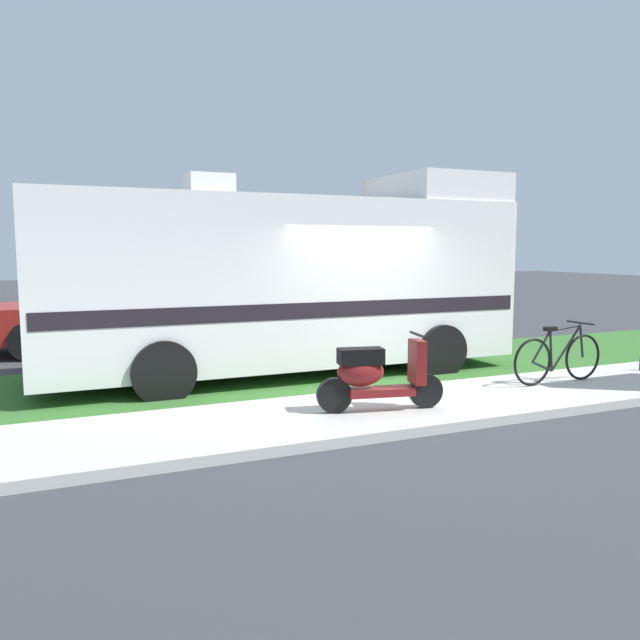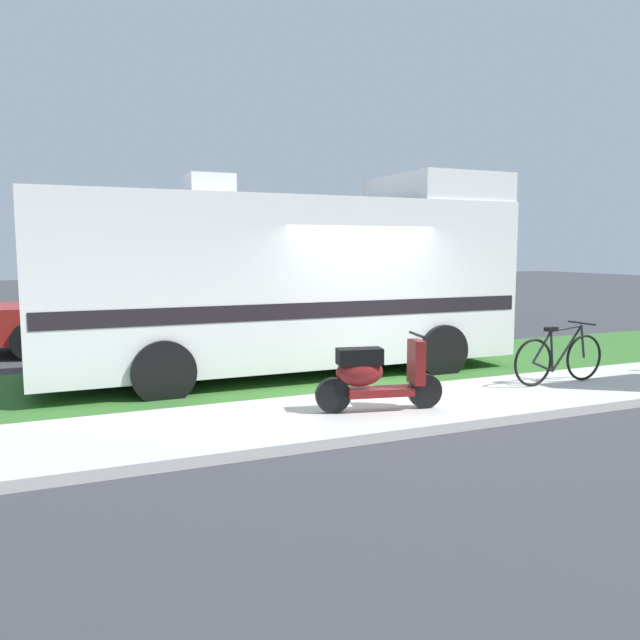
{
  "view_description": "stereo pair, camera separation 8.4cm",
  "coord_description": "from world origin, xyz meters",
  "px_view_note": "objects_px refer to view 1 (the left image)",
  "views": [
    {
      "loc": [
        -4.47,
        -8.1,
        2.14
      ],
      "look_at": [
        -0.81,
        0.3,
        1.1
      ],
      "focal_mm": 35.03,
      "sensor_mm": 36.0,
      "label": 1
    },
    {
      "loc": [
        -4.39,
        -8.13,
        2.14
      ],
      "look_at": [
        -0.81,
        0.3,
        1.1
      ],
      "focal_mm": 35.03,
      "sensor_mm": 36.0,
      "label": 2
    }
  ],
  "objects_px": {
    "scooter": "(376,375)",
    "motorhome_rv": "(287,280)",
    "pickup_truck_near": "(142,306)",
    "bicycle": "(558,357)"
  },
  "relations": [
    {
      "from": "scooter",
      "to": "motorhome_rv",
      "type": "bearing_deg",
      "value": 91.0
    },
    {
      "from": "pickup_truck_near",
      "to": "motorhome_rv",
      "type": "bearing_deg",
      "value": -66.61
    },
    {
      "from": "scooter",
      "to": "pickup_truck_near",
      "type": "height_order",
      "value": "pickup_truck_near"
    },
    {
      "from": "scooter",
      "to": "pickup_truck_near",
      "type": "bearing_deg",
      "value": 104.49
    },
    {
      "from": "motorhome_rv",
      "to": "bicycle",
      "type": "height_order",
      "value": "motorhome_rv"
    },
    {
      "from": "motorhome_rv",
      "to": "bicycle",
      "type": "relative_size",
      "value": 4.5
    },
    {
      "from": "bicycle",
      "to": "scooter",
      "type": "bearing_deg",
      "value": -174.2
    },
    {
      "from": "pickup_truck_near",
      "to": "bicycle",
      "type": "bearing_deg",
      "value": -52.94
    },
    {
      "from": "bicycle",
      "to": "pickup_truck_near",
      "type": "distance_m",
      "value": 8.61
    },
    {
      "from": "motorhome_rv",
      "to": "scooter",
      "type": "distance_m",
      "value": 3.2
    }
  ]
}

